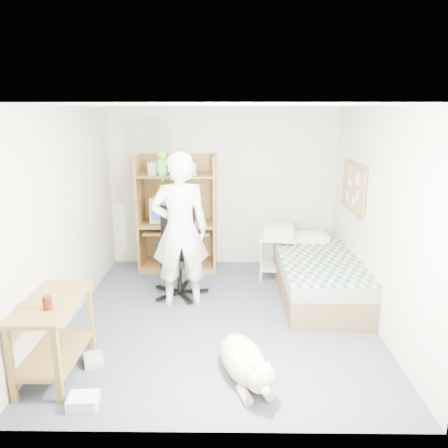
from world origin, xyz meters
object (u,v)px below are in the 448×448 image
side_desk (53,326)px  dog (245,362)px  office_chair (179,264)px  computer_hutch (178,218)px  person (180,230)px  bed (318,276)px  printer_cart (278,250)px

side_desk → dog: size_ratio=0.88×
office_chair → computer_hutch: bearing=88.1°
side_desk → office_chair: (0.97, 1.91, -0.07)m
side_desk → office_chair: office_chair is taller
person → computer_hutch: bearing=-91.0°
bed → dog: (-1.05, -1.92, -0.10)m
side_desk → person: bearing=57.0°
side_desk → bed: bearing=32.5°
dog → bed: bearing=43.7°
bed → side_desk: side_desk is taller
dog → printer_cart: bearing=59.9°
bed → person: size_ratio=1.02×
office_chair → dog: 2.19m
side_desk → dog: side_desk is taller
side_desk → person: size_ratio=0.50×
office_chair → dog: bearing=-76.2°
office_chair → person: (0.06, -0.31, 0.56)m
printer_cart → person: bearing=-139.3°
side_desk → office_chair: bearing=63.0°
person → office_chair: bearing=-87.9°
office_chair → printer_cart: bearing=14.6°
bed → printer_cart: 0.85m
computer_hutch → bed: bearing=-29.3°
computer_hutch → office_chair: 1.11m
side_desk → printer_cart: (2.38, 2.51, -0.06)m
computer_hutch → bed: 2.35m
computer_hutch → dog: computer_hutch is taller
computer_hutch → dog: (0.95, -3.05, -0.63)m
person → side_desk: bearing=48.4°
side_desk → printer_cart: size_ratio=1.53×
computer_hutch → printer_cart: computer_hutch is taller
bed → printer_cart: bearing=124.0°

